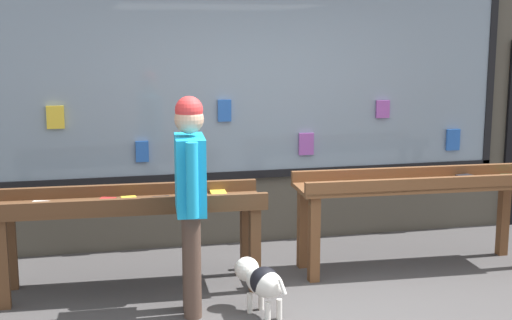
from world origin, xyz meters
TOP-DOWN VIEW (x-y plane):
  - shopfront_facade at (0.02, 2.39)m, footprint 8.40×0.29m
  - display_table_left at (-1.30, 1.14)m, footprint 2.27×0.72m
  - display_table_right at (1.31, 1.14)m, footprint 2.27×0.67m
  - person_browsing at (-0.89, 0.52)m, footprint 0.26×0.67m
  - small_dog at (-0.36, 0.37)m, footprint 0.37×0.58m

SIDE VIEW (x-z plane):
  - small_dog at x=-0.36m, z-range 0.07..0.49m
  - display_table_left at x=-1.30m, z-range 0.26..1.13m
  - display_table_right at x=1.31m, z-range 0.26..1.18m
  - person_browsing at x=-0.89m, z-range 0.15..1.88m
  - shopfront_facade at x=0.02m, z-range -0.01..3.47m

